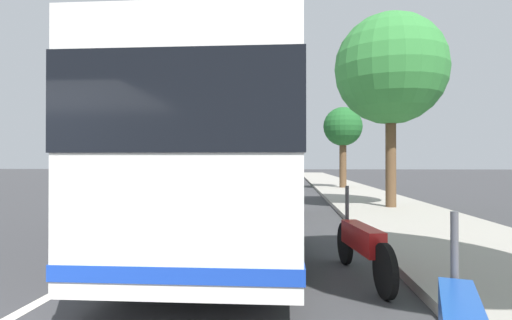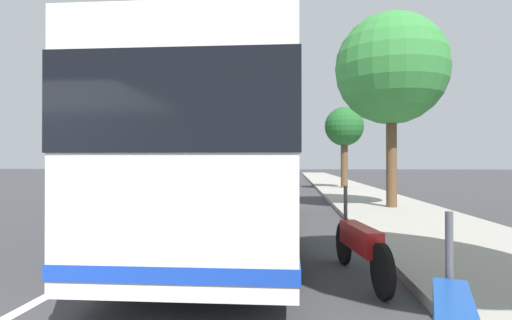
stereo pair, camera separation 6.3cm
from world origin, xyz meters
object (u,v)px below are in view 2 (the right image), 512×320
at_px(car_behind_bus, 279,174).
at_px(roadside_tree_mid_block, 391,69).
at_px(motorcycle_angled, 360,244).
at_px(coach_bus, 240,156).
at_px(roadside_tree_far_block, 344,128).
at_px(car_ahead_same_lane, 277,176).

bearing_deg(car_behind_bus, roadside_tree_mid_block, -171.68).
relative_size(motorcycle_angled, car_behind_bus, 0.60).
bearing_deg(coach_bus, motorcycle_angled, -148.90).
bearing_deg(roadside_tree_mid_block, coach_bus, 137.60).
bearing_deg(roadside_tree_mid_block, roadside_tree_far_block, 0.94).
distance_m(car_behind_bus, roadside_tree_mid_block, 25.45).
relative_size(coach_bus, car_ahead_same_lane, 2.51).
bearing_deg(roadside_tree_far_block, motorcycle_angled, 173.56).
bearing_deg(coach_bus, car_behind_bus, -0.58).
bearing_deg(car_ahead_same_lane, motorcycle_angled, -177.41).
bearing_deg(motorcycle_angled, roadside_tree_mid_block, -24.39).
height_order(coach_bus, car_behind_bus, coach_bus).
distance_m(car_behind_bus, car_ahead_same_lane, 7.88).
height_order(motorcycle_angled, roadside_tree_mid_block, roadside_tree_mid_block).
distance_m(coach_bus, roadside_tree_mid_block, 7.52).
bearing_deg(motorcycle_angled, roadside_tree_far_block, -14.88).
bearing_deg(roadside_tree_mid_block, motorcycle_angled, 164.05).
xyz_separation_m(coach_bus, roadside_tree_far_block, (16.55, -4.44, 2.02)).
distance_m(roadside_tree_mid_block, roadside_tree_far_block, 11.53).
bearing_deg(roadside_tree_far_block, car_ahead_same_lane, 39.58).
xyz_separation_m(motorcycle_angled, roadside_tree_mid_block, (8.59, -2.45, 4.41)).
bearing_deg(car_ahead_same_lane, roadside_tree_far_block, -142.58).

